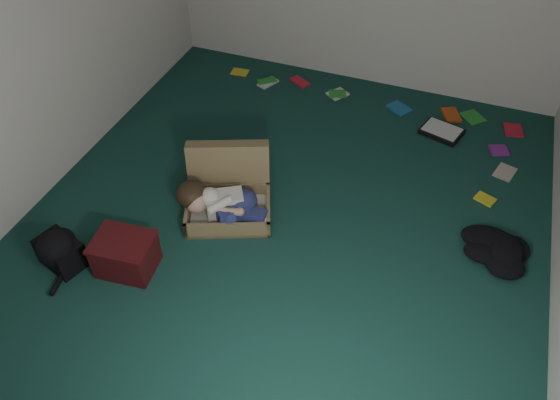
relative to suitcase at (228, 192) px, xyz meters
The scene contains 10 objects.
floor 0.52m from the suitcase, ahead, with size 4.50×4.50×0.00m, color #153E36.
wall_front 2.56m from the suitcase, 77.50° to the right, with size 4.50×4.50×0.00m, color white.
wall_left 1.90m from the suitcase, behind, with size 4.50×4.50×0.00m, color white.
suitcase is the anchor object (origin of this frame).
person 0.18m from the suitcase, 83.29° to the right, with size 0.74×0.39×0.30m.
maroon_bin 0.96m from the suitcase, 116.18° to the right, with size 0.46×0.38×0.29m.
backpack 1.33m from the suitcase, 132.07° to the right, with size 0.41×0.33×0.25m, color black, non-canonical shape.
clothing_pile 2.10m from the suitcase, ahead, with size 0.43×0.35×0.14m, color black, non-canonical shape.
paper_tray 2.18m from the suitcase, 47.10° to the left, with size 0.43×0.37×0.05m.
book_scatter 2.01m from the suitcase, 58.06° to the left, with size 3.08×1.38×0.02m.
Camera 1 is at (1.02, -2.86, 3.17)m, focal length 35.00 mm.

